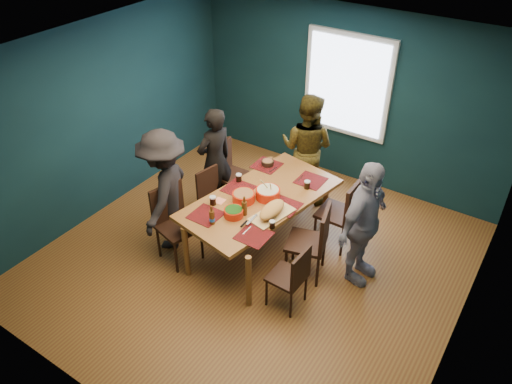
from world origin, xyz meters
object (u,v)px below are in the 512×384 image
person_near_left (165,191)px  cutting_board (272,211)px  chair_left_far (228,169)px  bowl_dumpling (268,193)px  chair_right_far (344,209)px  person_back (307,148)px  dining_table (261,202)px  chair_left_mid (212,193)px  chair_right_mid (315,238)px  bowl_herbs (234,212)px  person_far_left (215,161)px  bowl_salad (244,197)px  person_right (363,224)px  chair_left_near (173,217)px  chair_right_near (293,274)px

person_near_left → cutting_board: size_ratio=2.32×
chair_left_far → bowl_dumpling: 1.22m
chair_right_far → person_back: bearing=141.4°
dining_table → bowl_dumpling: size_ratio=7.27×
chair_left_mid → cutting_board: bearing=-3.9°
bowl_dumpling → person_near_left: bearing=-150.2°
chair_right_mid → person_back: person_back is taller
bowl_herbs → person_back: bearing=90.9°
person_far_left → person_back: bearing=150.5°
chair_right_far → person_back: size_ratio=0.61×
chair_right_far → bowl_salad: size_ratio=3.59×
person_back → bowl_dumpling: 1.33m
person_right → chair_left_far: bearing=86.4°
person_far_left → person_back: 1.35m
chair_right_far → bowl_salad: 1.32m
cutting_board → person_right: bearing=35.3°
chair_right_far → bowl_salad: bearing=-143.1°
chair_left_mid → person_near_left: bearing=-94.5°
chair_left_near → person_right: (2.14, 0.92, 0.22)m
bowl_dumpling → cutting_board: bowl_dumpling is taller
person_near_left → bowl_dumpling: size_ratio=5.43×
chair_right_far → bowl_herbs: chair_right_far is taller
bowl_salad → chair_right_mid: bearing=4.6°
chair_left_far → chair_left_near: 1.36m
chair_left_far → person_far_left: size_ratio=0.61×
bowl_salad → person_far_left: bearing=147.1°
chair_left_near → chair_right_mid: 1.79m
dining_table → chair_left_mid: (-0.86, 0.08, -0.24)m
person_back → person_near_left: size_ratio=0.99×
chair_left_mid → bowl_salad: bowl_salad is taller
person_near_left → chair_right_mid: bearing=83.3°
chair_left_mid → bowl_salad: size_ratio=2.95×
chair_right_far → person_back: person_back is taller
dining_table → person_far_left: bearing=169.7°
chair_left_far → bowl_herbs: bearing=-51.7°
person_near_left → bowl_salad: bearing=93.2°
bowl_salad → cutting_board: cutting_board is taller
dining_table → cutting_board: cutting_board is taller
chair_left_near → chair_right_far: bearing=53.1°
chair_left_far → chair_left_near: bearing=-85.3°
chair_left_near → cutting_board: 1.28m
chair_right_near → person_back: bearing=117.2°
dining_table → person_right: size_ratio=1.37×
chair_left_mid → chair_right_near: (1.74, -0.78, 0.01)m
chair_right_mid → chair_left_near: bearing=-175.0°
bowl_salad → bowl_herbs: bowl_salad is taller
dining_table → chair_right_far: (0.88, 0.61, -0.13)m
chair_left_far → person_back: bearing=40.3°
bowl_herbs → chair_left_far: bearing=128.9°
person_back → bowl_herbs: bearing=84.8°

